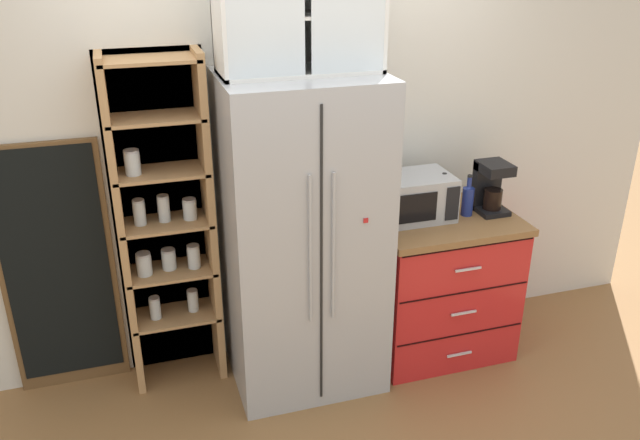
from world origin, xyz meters
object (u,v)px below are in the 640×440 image
object	(u,v)px
bottle_green	(443,197)
chalkboard_menu	(58,270)
mug_navy	(441,206)
bottle_cobalt	(468,198)
mug_red	(445,210)
refrigerator	(303,237)
coffee_maker	(490,186)
microwave	(413,197)

from	to	relation	value
bottle_green	chalkboard_menu	distance (m)	2.21
bottle_green	mug_navy	bearing A→B (deg)	82.55
bottle_cobalt	bottle_green	distance (m)	0.15
mug_red	refrigerator	bearing A→B (deg)	-179.09
refrigerator	chalkboard_menu	bearing A→B (deg)	166.37
refrigerator	bottle_green	distance (m)	0.88
coffee_maker	microwave	bearing A→B (deg)	175.00
chalkboard_menu	microwave	bearing A→B (deg)	-7.02
coffee_maker	mug_red	size ratio (longest dim) A/B	2.57
mug_navy	chalkboard_menu	distance (m)	2.21
refrigerator	chalkboard_menu	distance (m)	1.36
microwave	mug_navy	world-z (taller)	microwave
microwave	bottle_cobalt	distance (m)	0.33
bottle_cobalt	chalkboard_menu	size ratio (longest dim) A/B	0.17
bottle_green	chalkboard_menu	world-z (taller)	chalkboard_menu
bottle_cobalt	refrigerator	bearing A→B (deg)	-179.58
bottle_cobalt	chalkboard_menu	distance (m)	2.36
coffee_maker	mug_navy	bearing A→B (deg)	173.16
microwave	chalkboard_menu	distance (m)	2.03
chalkboard_menu	coffee_maker	bearing A→B (deg)	-6.63
mug_red	bottle_cobalt	size ratio (longest dim) A/B	0.48
mug_red	mug_navy	world-z (taller)	mug_navy
mug_red	chalkboard_menu	world-z (taller)	chalkboard_menu
refrigerator	bottle_cobalt	xyz separation A→B (m)	(1.01, 0.01, 0.11)
bottle_cobalt	mug_navy	bearing A→B (deg)	157.84
refrigerator	mug_navy	xyz separation A→B (m)	(0.87, 0.06, 0.05)
mug_navy	bottle_cobalt	world-z (taller)	bottle_cobalt
microwave	bottle_cobalt	world-z (taller)	microwave
coffee_maker	mug_red	xyz separation A→B (m)	(-0.30, -0.02, -0.11)
mug_navy	chalkboard_menu	bearing A→B (deg)	173.40
coffee_maker	refrigerator	bearing A→B (deg)	-178.57
mug_red	bottle_cobalt	bearing A→B (deg)	-2.62
refrigerator	bottle_cobalt	size ratio (longest dim) A/B	7.15
mug_navy	chalkboard_menu	xyz separation A→B (m)	(-2.18, 0.25, -0.21)
coffee_maker	bottle_green	size ratio (longest dim) A/B	1.18
microwave	bottle_green	size ratio (longest dim) A/B	1.67
mug_navy	bottle_green	bearing A→B (deg)	-97.45
microwave	mug_red	xyz separation A→B (m)	(0.18, -0.06, -0.08)
mug_navy	bottle_green	distance (m)	0.07
refrigerator	mug_red	distance (m)	0.87
refrigerator	coffee_maker	world-z (taller)	refrigerator
coffee_maker	chalkboard_menu	xyz separation A→B (m)	(-2.48, 0.29, -0.31)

